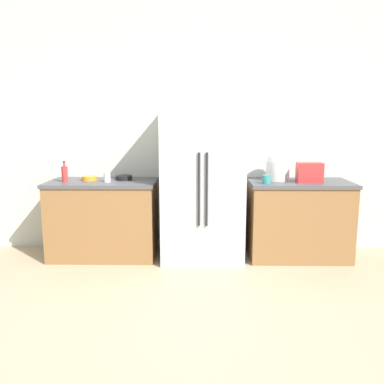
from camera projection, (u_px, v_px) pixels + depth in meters
The scene contains 13 objects.
ground_plane at pixel (182, 321), 3.18m from camera, with size 10.41×10.41×0.00m, color tan.
kitchen_back_panel at pixel (188, 127), 4.81m from camera, with size 5.20×0.10×2.97m, color silver.
counter_left at pixel (104, 219), 4.64m from camera, with size 1.22×0.66×0.89m.
counter_right at pixel (298, 219), 4.61m from camera, with size 1.14×0.66×0.89m.
refrigerator at pixel (203, 184), 4.51m from camera, with size 0.91×0.72×1.71m.
toaster at pixel (310, 173), 4.42m from camera, with size 0.28×0.15×0.22m, color red.
rice_cooker at pixel (278, 166), 4.57m from camera, with size 0.26×0.26×0.34m.
bottle_a at pixel (65, 174), 4.47m from camera, with size 0.07×0.07×0.23m.
cup_a at pixel (316, 175), 4.67m from camera, with size 0.08×0.08×0.10m, color blue.
cup_b at pixel (266, 179), 4.36m from camera, with size 0.09×0.09×0.09m, color teal.
cup_c at pixel (107, 177), 4.48m from camera, with size 0.07×0.07×0.10m, color white.
bowl_a at pixel (124, 178), 4.63m from camera, with size 0.19×0.19×0.05m, color black.
bowl_b at pixel (89, 178), 4.60m from camera, with size 0.17×0.17×0.05m, color orange.
Camera 1 is at (0.12, -2.94, 1.57)m, focal length 37.62 mm.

